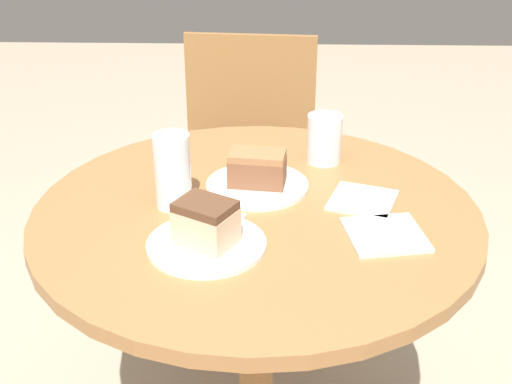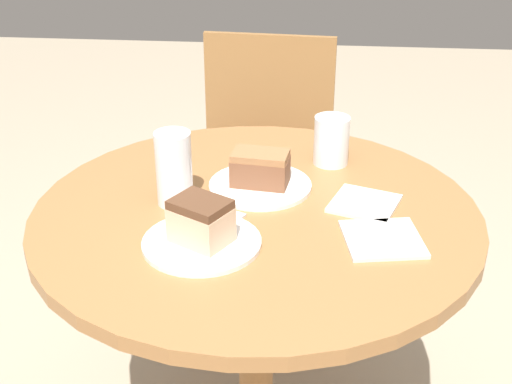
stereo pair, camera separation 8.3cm
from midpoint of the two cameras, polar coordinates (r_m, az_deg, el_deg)
name	(u,v)px [view 1 (the left image)]	position (r m, az deg, el deg)	size (l,w,h in m)	color
table	(256,279)	(1.54, -1.57, -7.00)	(0.91, 0.91, 0.76)	#9E6B3D
chair	(246,170)	(2.28, -1.82, 1.73)	(0.47, 0.45, 0.88)	olive
plate_near	(257,186)	(1.54, -1.47, 0.50)	(0.22, 0.22, 0.01)	white
plate_far	(207,244)	(1.33, -5.78, -4.23)	(0.22, 0.22, 0.01)	white
cake_slice_near	(257,168)	(1.52, -1.49, 1.90)	(0.13, 0.09, 0.07)	brown
cake_slice_far	(206,223)	(1.30, -5.88, -2.48)	(0.13, 0.12, 0.08)	beige
glass_lemonade	(324,141)	(1.65, 4.04, 4.11)	(0.08, 0.08, 0.11)	silver
glass_water	(173,175)	(1.45, -8.31, 1.31)	(0.07, 0.07, 0.16)	silver
napkin_stack	(385,235)	(1.37, 8.59, -3.43)	(0.16, 0.16, 0.01)	silver
fork	(211,208)	(1.46, -5.29, -1.28)	(0.15, 0.09, 0.00)	silver
napkin_side	(363,200)	(1.49, 6.94, -0.68)	(0.16, 0.16, 0.01)	silver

